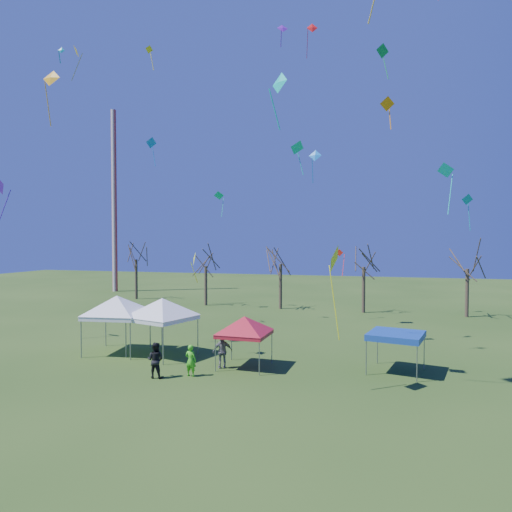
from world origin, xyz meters
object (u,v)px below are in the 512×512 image
Objects in this scene: tree_2 at (281,248)px; tent_white_mid at (162,302)px; tent_blue at (396,336)px; radio_mast at (114,201)px; tent_red at (244,320)px; tree_3 at (364,251)px; tree_1 at (206,252)px; tree_4 at (468,252)px; person_dark at (155,360)px; tree_0 at (136,245)px; person_grey at (223,351)px; tent_white_west at (117,299)px; person_green at (191,360)px.

tent_white_mid is at bearing -97.97° from tree_2.
tent_white_mid is at bearing -179.49° from tent_blue.
radio_mast reaches higher than tree_2.
tent_red is (28.36, -31.47, -9.83)m from radio_mast.
radio_mast is 3.16× the size of tree_3.
tree_1 is 16.81m from tree_3.
radio_mast is 5.62× the size of tent_white_mid.
tree_4 is at bearing 44.60° from tent_white_mid.
tree_1 is 28.65m from tent_blue.
tree_0 is at bearing -60.92° from person_dark.
tent_white_mid is (-2.90, -20.71, -2.98)m from tree_2.
tree_4 reaches higher than tent_white_mid.
person_dark is at bearing 13.16° from person_grey.
tree_0 is at bearing 123.30° from tent_white_mid.
tent_white_mid is at bearing 168.56° from tent_red.
tree_0 is at bearing 172.92° from tree_3.
tree_4 is (43.36, -10.00, -6.44)m from radio_mast.
tent_white_west is at bearing -62.34° from tree_0.
radio_mast is 5.32× the size of tent_white_west.
tree_4 is at bearing -122.25° from person_green.
tree_2 is 25.53m from person_dark.
tree_1 is at bearing -66.41° from person_green.
tree_4 reaches higher than tent_white_west.
tent_white_mid is at bearing -42.13° from person_green.
tree_0 is 1.07× the size of tree_4.
tree_3 is at bearing 75.24° from tent_red.
tree_3 is 2.43× the size of tent_blue.
person_dark is (7.25, -25.21, -4.87)m from tree_1.
person_green is at bearing 29.36° from person_grey.
tent_red reaches higher than person_grey.
tent_blue is at bearing -39.62° from radio_mast.
tree_2 is 4.37× the size of person_grey.
tree_2 is at bearing -85.21° from person_green.
tent_blue is 1.97× the size of person_green.
tent_white_west is at bearing -178.51° from tent_white_mid.
tree_0 is 28.56m from tent_white_mid.
person_green is (8.91, -24.48, -4.96)m from tree_1.
tent_white_mid is at bearing -119.01° from tree_3.
tent_red is at bearing -124.92° from tree_4.
radio_mast reaches higher than tree_4.
person_dark is (-1.14, -24.94, -5.37)m from tree_2.
tree_3 reaches higher than person_green.
tree_4 is 31.39m from person_dark.
tree_1 is at bearing 132.72° from tent_blue.
tree_4 is at bearing 71.25° from tent_blue.
tent_blue is at bearing 0.69° from tent_white_west.
tree_4 is at bearing -0.26° from tree_3.
person_dark is 1.81m from person_green.
tree_3 is 1.00× the size of tree_4.
tree_1 reaches higher than tent_red.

